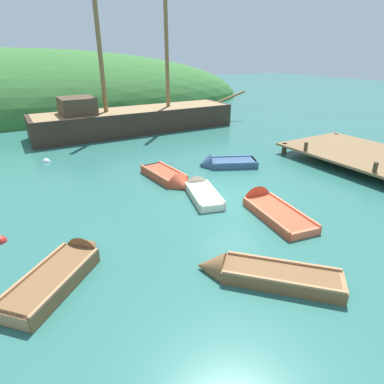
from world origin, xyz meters
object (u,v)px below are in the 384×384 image
rowboat_center (65,271)px  rowboat_near_dock (200,192)px  rowboat_portside (267,208)px  sailing_ship (135,123)px  rowboat_far (169,179)px  buoy_white (47,162)px  rowboat_outer_left (223,164)px  buoy_red (1,242)px  rowboat_outer_right (260,275)px

rowboat_center → rowboat_near_dock: size_ratio=1.02×
rowboat_portside → sailing_ship: bearing=7.0°
rowboat_far → buoy_white: rowboat_far is taller
rowboat_far → rowboat_near_dock: size_ratio=1.05×
rowboat_center → rowboat_outer_left: (8.90, 5.14, -0.03)m
sailing_ship → rowboat_outer_left: sailing_ship is taller
rowboat_near_dock → buoy_red: bearing=104.9°
sailing_ship → rowboat_near_dock: size_ratio=5.48×
buoy_red → rowboat_near_dock: bearing=-0.9°
rowboat_center → rowboat_outer_right: rowboat_center is taller
rowboat_center → buoy_white: (1.03, 10.61, -0.13)m
rowboat_near_dock → buoy_red: size_ratio=8.29×
rowboat_near_dock → rowboat_far: bearing=28.2°
rowboat_far → sailing_ship: bearing=162.4°
rowboat_portside → buoy_white: 12.24m
rowboat_outer_left → buoy_white: bearing=-9.5°
rowboat_far → rowboat_near_dock: (0.44, -2.02, -0.02)m
rowboat_far → rowboat_outer_right: 7.58m
rowboat_center → rowboat_outer_right: size_ratio=0.96×
sailing_ship → rowboat_outer_left: (1.00, -9.87, -0.49)m
buoy_red → rowboat_outer_right: bearing=-43.7°
rowboat_far → buoy_white: bearing=-147.4°
rowboat_center → rowboat_portside: 7.40m
rowboat_near_dock → rowboat_outer_left: rowboat_outer_left is taller
sailing_ship → rowboat_outer_right: (-3.49, -17.82, -0.48)m
rowboat_center → rowboat_near_dock: 6.54m
rowboat_outer_left → rowboat_portside: bearing=98.4°
sailing_ship → rowboat_center: size_ratio=5.36×
rowboat_near_dock → rowboat_outer_right: bearing=179.9°
sailing_ship → buoy_white: (-6.87, -4.40, -0.59)m
rowboat_far → buoy_red: 7.23m
rowboat_center → rowboat_near_dock: rowboat_center is taller
sailing_ship → buoy_red: (-9.35, -12.23, -0.59)m
rowboat_outer_right → rowboat_portside: 4.20m
rowboat_outer_left → buoy_white: (-7.87, 5.47, -0.10)m
rowboat_outer_left → buoy_red: rowboat_outer_left is taller
sailing_ship → rowboat_outer_left: bearing=-83.5°
rowboat_outer_left → rowboat_portside: 5.21m
rowboat_near_dock → rowboat_portside: (1.42, -2.51, -0.02)m
rowboat_outer_left → rowboat_portside: (-1.51, -4.99, -0.02)m
sailing_ship → rowboat_center: 16.97m
buoy_white → rowboat_outer_right: bearing=-75.9°
rowboat_far → rowboat_outer_left: bearing=93.0°
rowboat_near_dock → buoy_white: (-4.94, 7.94, -0.09)m
rowboat_center → rowboat_portside: rowboat_portside is taller
buoy_red → buoy_white: bearing=72.4°
sailing_ship → buoy_red: size_ratio=45.38×
rowboat_outer_left → rowboat_near_dock: bearing=65.4°
rowboat_portside → buoy_red: rowboat_portside is taller
rowboat_portside → buoy_white: size_ratio=9.80×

